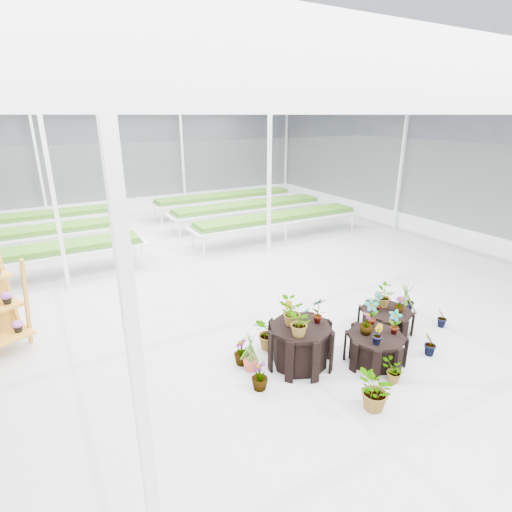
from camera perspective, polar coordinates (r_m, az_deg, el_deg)
ground_plane at (r=8.50m, az=-1.55°, el=-10.04°), size 24.00×24.00×0.00m
greenhouse_shell at (r=7.65m, az=-1.70°, el=4.78°), size 18.00×24.00×4.50m
steel_frame at (r=7.65m, az=-1.70°, el=4.78°), size 18.00×24.00×4.50m
nursery_benches at (r=14.66m, az=-14.98°, el=3.95°), size 16.00×7.00×0.84m
plinth_tall at (r=7.20m, az=6.33°, el=-12.58°), size 1.28×1.28×0.77m
plinth_mid at (r=7.58m, az=16.61°, el=-12.56°), size 1.09×1.09×0.55m
plinth_low at (r=8.66m, az=17.96°, el=-8.73°), size 1.12×1.12×0.47m
nursery_plants at (r=7.45m, az=11.42°, el=-10.52°), size 4.62×2.91×1.26m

